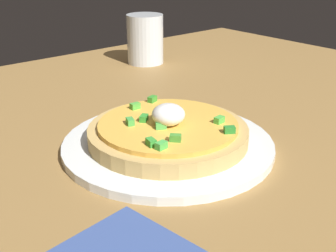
% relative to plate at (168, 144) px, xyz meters
% --- Properties ---
extents(dining_table, '(1.22, 0.86, 0.03)m').
position_rel_plate_xyz_m(dining_table, '(0.05, 0.09, -0.02)').
color(dining_table, olive).
rests_on(dining_table, ground).
extents(plate, '(0.27, 0.27, 0.01)m').
position_rel_plate_xyz_m(plate, '(0.00, 0.00, 0.00)').
color(plate, white).
rests_on(plate, dining_table).
extents(pizza, '(0.20, 0.20, 0.05)m').
position_rel_plate_xyz_m(pizza, '(-0.00, -0.00, 0.02)').
color(pizza, tan).
rests_on(pizza, plate).
extents(cup_near, '(0.08, 0.08, 0.10)m').
position_rel_plate_xyz_m(cup_near, '(0.23, 0.35, 0.04)').
color(cup_near, silver).
rests_on(cup_near, dining_table).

